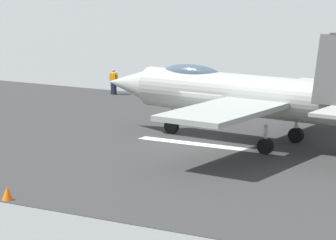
% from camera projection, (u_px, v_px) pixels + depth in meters
% --- Properties ---
extents(ground_plane, '(400.00, 400.00, 0.00)m').
position_uv_depth(ground_plane, '(195.00, 144.00, 44.11)').
color(ground_plane, slate).
extents(runway_strip, '(240.00, 26.00, 0.02)m').
position_uv_depth(runway_strip, '(195.00, 144.00, 44.10)').
color(runway_strip, '#323332').
rests_on(runway_strip, ground).
extents(fighter_jet, '(16.53, 14.99, 5.70)m').
position_uv_depth(fighter_jet, '(248.00, 94.00, 43.80)').
color(fighter_jet, '#9DA29C').
rests_on(fighter_jet, ground).
extents(crew_person, '(0.70, 0.36, 1.73)m').
position_uv_depth(crew_person, '(114.00, 82.00, 59.86)').
color(crew_person, '#1E2338').
rests_on(crew_person, ground).
extents(marker_cone_mid, '(0.44, 0.44, 0.55)m').
position_uv_depth(marker_cone_mid, '(7.00, 193.00, 33.91)').
color(marker_cone_mid, orange).
rests_on(marker_cone_mid, ground).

